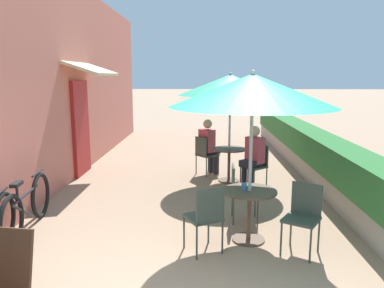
{
  "coord_description": "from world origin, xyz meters",
  "views": [
    {
      "loc": [
        0.35,
        -2.93,
        2.2
      ],
      "look_at": [
        0.15,
        3.63,
        1.0
      ],
      "focal_mm": 35.0,
      "sensor_mm": 36.0,
      "label": 1
    }
  ],
  "objects_px": {
    "patio_umbrella_near": "(253,90)",
    "cafe_chair_near_left": "(206,214)",
    "seated_patron_mid_left": "(209,144)",
    "seated_patron_mid_right": "(253,155)",
    "cafe_chair_near_back": "(240,188)",
    "cafe_chair_mid_right": "(257,163)",
    "cafe_chair_near_right": "(303,213)",
    "patio_umbrella_mid": "(230,85)",
    "bicycle_second": "(27,206)",
    "cafe_chair_mid_left": "(205,152)",
    "patio_table_mid": "(229,158)",
    "patio_table_near": "(249,205)",
    "coffee_cup_near": "(244,187)"
  },
  "relations": [
    {
      "from": "patio_table_mid",
      "to": "cafe_chair_mid_left",
      "type": "height_order",
      "value": "cafe_chair_mid_left"
    },
    {
      "from": "cafe_chair_near_back",
      "to": "cafe_chair_mid_right",
      "type": "xyz_separation_m",
      "value": [
        0.49,
        1.71,
        0.0
      ]
    },
    {
      "from": "cafe_chair_near_left",
      "to": "seated_patron_mid_left",
      "type": "distance_m",
      "value": 3.87
    },
    {
      "from": "cafe_chair_near_back",
      "to": "seated_patron_mid_left",
      "type": "relative_size",
      "value": 0.7
    },
    {
      "from": "cafe_chair_mid_left",
      "to": "patio_table_mid",
      "type": "bearing_deg",
      "value": 6.22
    },
    {
      "from": "cafe_chair_near_back",
      "to": "bicycle_second",
      "type": "height_order",
      "value": "cafe_chair_near_back"
    },
    {
      "from": "cafe_chair_near_left",
      "to": "cafe_chair_mid_right",
      "type": "bearing_deg",
      "value": 41.91
    },
    {
      "from": "cafe_chair_near_left",
      "to": "patio_umbrella_near",
      "type": "bearing_deg",
      "value": 6.22
    },
    {
      "from": "bicycle_second",
      "to": "patio_umbrella_near",
      "type": "bearing_deg",
      "value": -8.44
    },
    {
      "from": "patio_umbrella_mid",
      "to": "seated_patron_mid_left",
      "type": "bearing_deg",
      "value": 126.85
    },
    {
      "from": "cafe_chair_mid_left",
      "to": "seated_patron_mid_left",
      "type": "xyz_separation_m",
      "value": [
        0.09,
        0.07,
        0.17
      ]
    },
    {
      "from": "cafe_chair_near_right",
      "to": "seated_patron_mid_left",
      "type": "bearing_deg",
      "value": -41.5
    },
    {
      "from": "patio_umbrella_near",
      "to": "cafe_chair_near_right",
      "type": "relative_size",
      "value": 2.61
    },
    {
      "from": "patio_umbrella_near",
      "to": "bicycle_second",
      "type": "height_order",
      "value": "patio_umbrella_near"
    },
    {
      "from": "patio_umbrella_near",
      "to": "seated_patron_mid_left",
      "type": "relative_size",
      "value": 1.82
    },
    {
      "from": "cafe_chair_near_left",
      "to": "seated_patron_mid_left",
      "type": "height_order",
      "value": "seated_patron_mid_left"
    },
    {
      "from": "seated_patron_mid_right",
      "to": "bicycle_second",
      "type": "distance_m",
      "value": 4.08
    },
    {
      "from": "seated_patron_mid_left",
      "to": "seated_patron_mid_right",
      "type": "bearing_deg",
      "value": -2.89
    },
    {
      "from": "patio_umbrella_mid",
      "to": "cafe_chair_mid_right",
      "type": "height_order",
      "value": "patio_umbrella_mid"
    },
    {
      "from": "patio_table_near",
      "to": "cafe_chair_mid_right",
      "type": "distance_m",
      "value": 2.45
    },
    {
      "from": "cafe_chair_mid_right",
      "to": "seated_patron_mid_left",
      "type": "bearing_deg",
      "value": 1.68
    },
    {
      "from": "cafe_chair_near_back",
      "to": "cafe_chair_near_left",
      "type": "bearing_deg",
      "value": -23.78
    },
    {
      "from": "cafe_chair_near_back",
      "to": "seated_patron_mid_left",
      "type": "distance_m",
      "value": 2.8
    },
    {
      "from": "patio_umbrella_near",
      "to": "cafe_chair_near_left",
      "type": "xyz_separation_m",
      "value": [
        -0.58,
        -0.4,
        -1.5
      ]
    },
    {
      "from": "patio_table_mid",
      "to": "cafe_chair_near_right",
      "type": "bearing_deg",
      "value": -77.46
    },
    {
      "from": "patio_umbrella_near",
      "to": "cafe_chair_near_right",
      "type": "xyz_separation_m",
      "value": [
        0.64,
        -0.3,
        -1.5
      ]
    },
    {
      "from": "patio_table_near",
      "to": "cafe_chair_near_back",
      "type": "distance_m",
      "value": 0.71
    },
    {
      "from": "cafe_chair_near_left",
      "to": "cafe_chair_near_right",
      "type": "xyz_separation_m",
      "value": [
        1.22,
        0.1,
        0.0
      ]
    },
    {
      "from": "patio_umbrella_near",
      "to": "patio_umbrella_mid",
      "type": "distance_m",
      "value": 2.9
    },
    {
      "from": "cafe_chair_near_back",
      "to": "coffee_cup_near",
      "type": "bearing_deg",
      "value": 0.3
    },
    {
      "from": "cafe_chair_near_right",
      "to": "patio_umbrella_mid",
      "type": "relative_size",
      "value": 0.38
    },
    {
      "from": "cafe_chair_near_left",
      "to": "patio_umbrella_mid",
      "type": "distance_m",
      "value": 3.66
    },
    {
      "from": "patio_umbrella_mid",
      "to": "cafe_chair_near_left",
      "type": "bearing_deg",
      "value": -98.72
    },
    {
      "from": "cafe_chair_near_back",
      "to": "cafe_chair_near_right",
      "type": "bearing_deg",
      "value": 36.22
    },
    {
      "from": "cafe_chair_near_left",
      "to": "cafe_chair_mid_left",
      "type": "bearing_deg",
      "value": 61.77
    },
    {
      "from": "cafe_chair_near_back",
      "to": "seated_patron_mid_right",
      "type": "relative_size",
      "value": 0.7
    },
    {
      "from": "patio_table_near",
      "to": "seated_patron_mid_left",
      "type": "distance_m",
      "value": 3.5
    },
    {
      "from": "seated_patron_mid_left",
      "to": "cafe_chair_near_back",
      "type": "bearing_deg",
      "value": -30.63
    },
    {
      "from": "cafe_chair_near_left",
      "to": "cafe_chair_near_back",
      "type": "distance_m",
      "value": 1.22
    },
    {
      "from": "cafe_chair_near_back",
      "to": "cafe_chair_mid_right",
      "type": "height_order",
      "value": "same"
    },
    {
      "from": "patio_umbrella_near",
      "to": "seated_patron_mid_right",
      "type": "distance_m",
      "value": 2.71
    },
    {
      "from": "seated_patron_mid_right",
      "to": "coffee_cup_near",
      "type": "bearing_deg",
      "value": 130.07
    },
    {
      "from": "cafe_chair_near_left",
      "to": "cafe_chair_mid_left",
      "type": "height_order",
      "value": "same"
    },
    {
      "from": "cafe_chair_near_back",
      "to": "patio_umbrella_mid",
      "type": "bearing_deg",
      "value": -177.71
    },
    {
      "from": "patio_table_mid",
      "to": "cafe_chair_near_left",
      "type": "bearing_deg",
      "value": -98.72
    },
    {
      "from": "seated_patron_mid_right",
      "to": "cafe_chair_near_back",
      "type": "bearing_deg",
      "value": 126.49
    },
    {
      "from": "cafe_chair_near_right",
      "to": "cafe_chair_mid_left",
      "type": "xyz_separation_m",
      "value": [
        -1.22,
        3.69,
        0.0
      ]
    },
    {
      "from": "cafe_chair_near_left",
      "to": "cafe_chair_near_right",
      "type": "distance_m",
      "value": 1.22
    },
    {
      "from": "bicycle_second",
      "to": "cafe_chair_near_right",
      "type": "bearing_deg",
      "value": -12.37
    },
    {
      "from": "patio_table_near",
      "to": "cafe_chair_near_back",
      "type": "relative_size",
      "value": 0.83
    }
  ]
}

